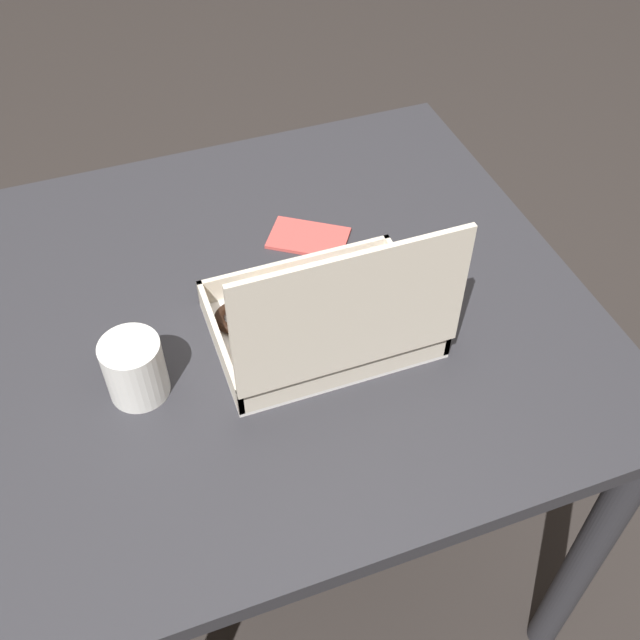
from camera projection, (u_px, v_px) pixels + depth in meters
The scene contains 5 objects.
ground_plane at pixel (295, 533), 1.71m from camera, with size 8.00×8.00×0.00m, color #2D2826.
dining_table at pixel (286, 351), 1.24m from camera, with size 0.91×0.88×0.76m.
donut_box at pixel (328, 321), 1.05m from camera, with size 0.31×0.23×0.25m.
coffee_mug at pixel (134, 368), 1.00m from camera, with size 0.08×0.08×0.09m.
paper_napkin at pixel (308, 238), 1.25m from camera, with size 0.15×0.14×0.01m.
Camera 1 is at (0.22, 0.77, 1.59)m, focal length 42.00 mm.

